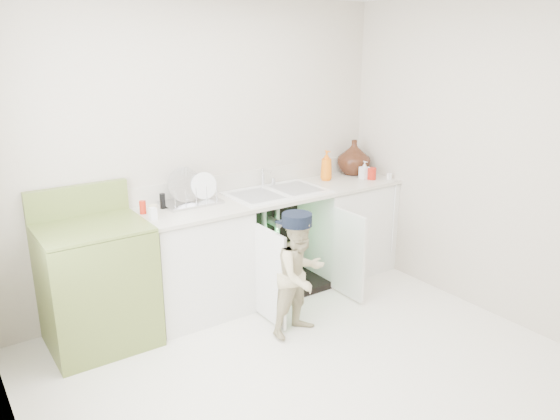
% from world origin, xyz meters
% --- Properties ---
extents(ground, '(3.50, 3.50, 0.00)m').
position_xyz_m(ground, '(0.00, 0.00, 0.00)').
color(ground, silver).
rests_on(ground, ground).
extents(room_shell, '(6.00, 5.50, 1.26)m').
position_xyz_m(room_shell, '(0.00, 0.00, 1.25)').
color(room_shell, beige).
rests_on(room_shell, ground).
extents(counter_run, '(2.44, 1.02, 1.24)m').
position_xyz_m(counter_run, '(0.58, 1.21, 0.48)').
color(counter_run, white).
rests_on(counter_run, ground).
extents(avocado_stove, '(0.74, 0.65, 1.14)m').
position_xyz_m(avocado_stove, '(-1.04, 1.18, 0.47)').
color(avocado_stove, olive).
rests_on(avocado_stove, ground).
extents(repair_worker, '(0.61, 0.62, 0.96)m').
position_xyz_m(repair_worker, '(0.26, 0.46, 0.48)').
color(repair_worker, beige).
rests_on(repair_worker, ground).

